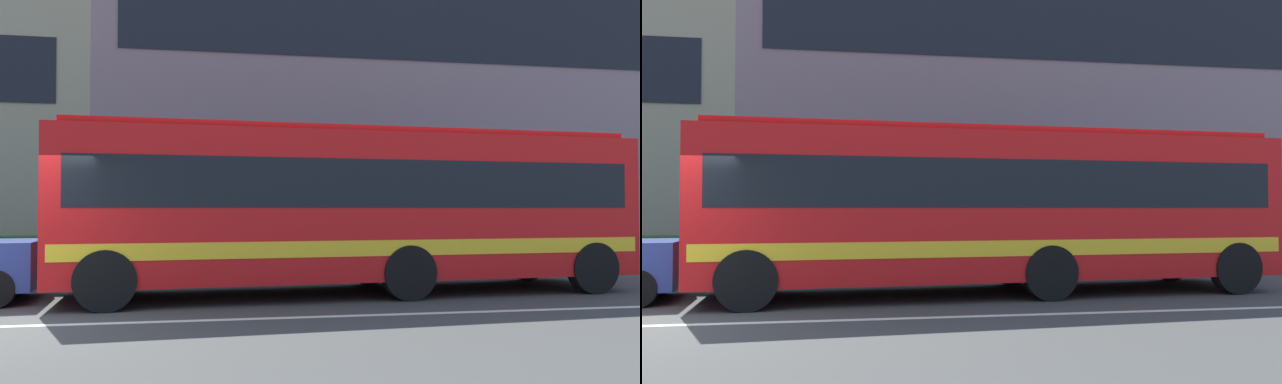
# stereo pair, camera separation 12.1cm
# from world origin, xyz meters

# --- Properties ---
(hedge_row_far) EXTENTS (21.25, 1.10, 1.00)m
(hedge_row_far) POSITION_xyz_m (2.20, 6.39, 0.50)
(hedge_row_far) COLOR #255427
(hedge_row_far) RESTS_ON ground_plane
(apartment_block_right) EXTENTS (20.11, 10.99, 13.83)m
(apartment_block_right) POSITION_xyz_m (9.54, 15.97, 6.91)
(apartment_block_right) COLOR gray
(apartment_block_right) RESTS_ON ground_plane
(transit_bus) EXTENTS (11.21, 3.25, 3.17)m
(transit_bus) POSITION_xyz_m (5.88, 2.52, 1.75)
(transit_bus) COLOR red
(transit_bus) RESTS_ON ground_plane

